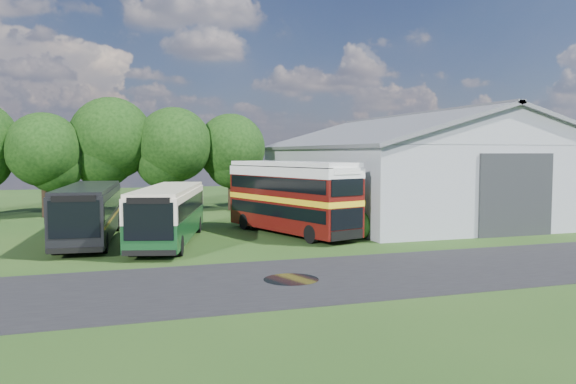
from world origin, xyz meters
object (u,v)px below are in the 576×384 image
object	(u,v)px
bus_dark_single	(89,212)
bus_green_single	(169,213)
storage_shed	(413,164)
bus_maroon_double	(291,198)

from	to	relation	value
bus_dark_single	bus_green_single	bearing A→B (deg)	-19.95
storage_shed	bus_green_single	bearing A→B (deg)	-157.65
storage_shed	bus_maroon_double	distance (m)	14.61
storage_shed	bus_green_single	world-z (taller)	storage_shed
storage_shed	bus_dark_single	distance (m)	25.28
storage_shed	bus_dark_single	xyz separation A→B (m)	(-24.36, -6.30, -2.48)
storage_shed	bus_dark_single	bearing A→B (deg)	-165.50
bus_maroon_double	bus_green_single	bearing A→B (deg)	171.01
bus_maroon_double	bus_dark_single	size ratio (longest dim) A/B	0.92
bus_maroon_double	bus_dark_single	world-z (taller)	bus_maroon_double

